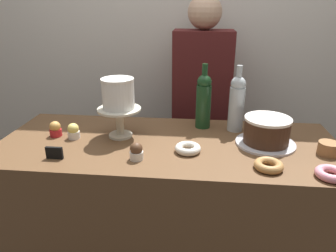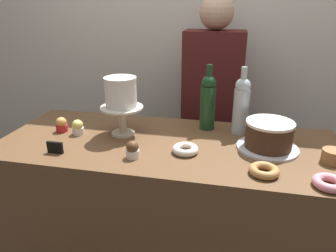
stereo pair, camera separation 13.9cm
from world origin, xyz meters
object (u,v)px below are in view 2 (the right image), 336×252
Objects in this scene: wine_bottle_green at (208,101)px; cupcake_chocolate at (133,150)px; chocolate_round_cake at (269,134)px; barista_figure at (211,120)px; white_layer_cake at (121,92)px; donut_maple at (264,171)px; cupcake_lemon at (78,128)px; price_sign_chalkboard at (55,147)px; cake_stand_pedestal at (122,116)px; donut_pink at (329,183)px; cupcake_caramel at (62,125)px; wine_bottle_clear at (241,105)px; donut_sugar at (185,149)px; cookie_stack at (333,156)px.

wine_bottle_green is 0.48m from cupcake_chocolate.
barista_figure is at bearing 115.68° from chocolate_round_cake.
white_layer_cake reaches higher than cupcake_chocolate.
cupcake_chocolate is 0.86m from barista_figure.
donut_maple is at bearing -21.38° from white_layer_cake.
white_layer_cake is at bearing 11.85° from cupcake_lemon.
cupcake_lemon is (-0.89, -0.02, -0.03)m from chocolate_round_cake.
donut_maple is 1.60× the size of price_sign_chalkboard.
chocolate_round_cake is 0.89m from cupcake_lemon.
cake_stand_pedestal is 1.82× the size of donut_pink.
donut_pink is (0.18, -0.27, -0.05)m from chocolate_round_cake.
cupcake_lemon is 1.06× the size of price_sign_chalkboard.
price_sign_chalkboard is at bearing -66.45° from cupcake_caramel.
donut_pink is at bearing -54.65° from wine_bottle_clear.
price_sign_chalkboard is 0.04× the size of barista_figure.
barista_figure reaches higher than donut_sugar.
cupcake_lemon is 0.66× the size of donut_maple.
wine_bottle_green is (-0.28, 0.19, 0.08)m from chocolate_round_cake.
chocolate_round_cake reaches higher than donut_maple.
cupcake_lemon is 0.66× the size of donut_pink.
white_layer_cake is 0.09× the size of barista_figure.
wine_bottle_clear is 0.54m from barista_figure.
wine_bottle_green reaches higher than cupcake_chocolate.
wine_bottle_clear is at bearing 127.58° from chocolate_round_cake.
cookie_stack is at bearing 7.87° from price_sign_chalkboard.
barista_figure is at bearing 46.50° from cupcake_lemon.
wine_bottle_clear is 0.87m from price_sign_chalkboard.
barista_figure is at bearing 118.40° from donut_pink.
wine_bottle_clear is 0.20× the size of barista_figure.
white_layer_cake is 0.43m from wine_bottle_green.
price_sign_chalkboard is (-0.85, -0.00, 0.01)m from donut_maple.
donut_sugar is at bearing 159.73° from donut_maple.
price_sign_chalkboard is (-0.60, -0.42, -0.12)m from wine_bottle_green.
cupcake_caramel is at bearing 170.56° from cupcake_lemon.
chocolate_round_cake reaches higher than cupcake_lemon.
cupcake_lemon is 0.21m from price_sign_chalkboard.
cupcake_chocolate is 0.22m from donut_sugar.
cake_stand_pedestal is 0.32m from cupcake_caramel.
price_sign_chalkboard is at bearing -179.82° from donut_maple.
wine_bottle_green reaches higher than donut_pink.
cupcake_chocolate reaches higher than price_sign_chalkboard.
cupcake_lemon is at bearing -160.98° from wine_bottle_green.
white_layer_cake is at bearing 118.73° from cupcake_chocolate.
wine_bottle_clear is at bearing 40.10° from cupcake_chocolate.
barista_figure reaches higher than cake_stand_pedestal.
white_layer_cake is 0.69m from chocolate_round_cake.
donut_maple is 0.88m from barista_figure.
white_layer_cake is 0.77m from barista_figure.
cookie_stack reaches higher than donut_sugar.
white_layer_cake is at bearing 161.13° from donut_pink.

